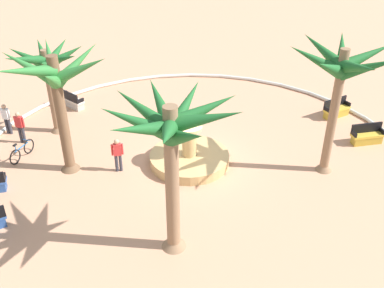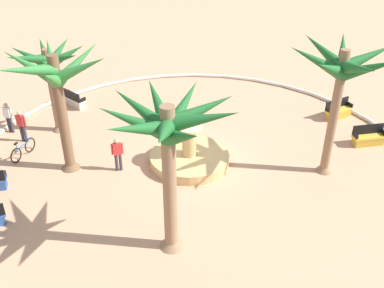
{
  "view_description": "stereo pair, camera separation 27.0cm",
  "coord_description": "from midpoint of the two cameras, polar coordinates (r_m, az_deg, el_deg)",
  "views": [
    {
      "loc": [
        12.4,
        11.77,
        11.39
      ],
      "look_at": [
        0.04,
        -0.03,
        1.0
      ],
      "focal_mm": 41.7,
      "sensor_mm": 36.0,
      "label": 1
    },
    {
      "loc": [
        12.21,
        11.96,
        11.39
      ],
      "look_at": [
        0.04,
        -0.03,
        1.0
      ],
      "focal_mm": 41.7,
      "sensor_mm": 36.0,
      "label": 2
    }
  ],
  "objects": [
    {
      "name": "bench_west",
      "position": [
        23.42,
        21.93,
        0.69
      ],
      "size": [
        1.6,
        1.33,
        1.0
      ],
      "color": "gold",
      "rests_on": "ground"
    },
    {
      "name": "bicycle_red_frame",
      "position": [
        22.15,
        -20.48,
        -0.69
      ],
      "size": [
        1.59,
        0.78,
        0.94
      ],
      "color": "black",
      "rests_on": "ground"
    },
    {
      "name": "fountain",
      "position": [
        20.36,
        0.05,
        -1.73
      ],
      "size": [
        3.63,
        3.63,
        1.94
      ],
      "color": "tan",
      "rests_on": "ground"
    },
    {
      "name": "plaza_curb",
      "position": [
        20.49,
        0.52,
        -2.14
      ],
      "size": [
        20.6,
        20.6,
        0.2
      ],
      "primitive_type": "torus",
      "color": "silver",
      "rests_on": "ground"
    },
    {
      "name": "palm_tree_far_side",
      "position": [
        13.58,
        -2.56,
        1.07
      ],
      "size": [
        4.35,
        4.27,
        5.83
      ],
      "color": "#8E6B4C",
      "rests_on": "ground"
    },
    {
      "name": "person_pedestrian_stroll",
      "position": [
        19.79,
        -9.12,
        -1.12
      ],
      "size": [
        0.45,
        0.36,
        1.63
      ],
      "color": "#33333D",
      "rests_on": "ground"
    },
    {
      "name": "ground_plane",
      "position": [
        20.54,
        0.52,
        -2.38
      ],
      "size": [
        80.0,
        80.0,
        0.0
      ],
      "primitive_type": "plane",
      "color": "tan"
    },
    {
      "name": "palm_tree_mid_plaza",
      "position": [
        22.65,
        -17.46,
        9.57
      ],
      "size": [
        3.79,
        3.78,
        4.63
      ],
      "color": "#8E6B4C",
      "rests_on": "ground"
    },
    {
      "name": "palm_tree_by_curb",
      "position": [
        18.73,
        19.01,
        8.54
      ],
      "size": [
        4.37,
        4.5,
        5.91
      ],
      "color": "#8E6B4C",
      "rests_on": "ground"
    },
    {
      "name": "palm_tree_near_fountain",
      "position": [
        18.94,
        -16.64,
        7.46
      ],
      "size": [
        4.61,
        4.23,
        5.61
      ],
      "color": "brown",
      "rests_on": "ground"
    },
    {
      "name": "bench_north",
      "position": [
        25.53,
        18.48,
        3.95
      ],
      "size": [
        1.68,
        0.92,
        1.0
      ],
      "color": "gold",
      "rests_on": "ground"
    },
    {
      "name": "person_cyclist_helmet",
      "position": [
        24.3,
        -22.17,
        3.33
      ],
      "size": [
        0.33,
        0.48,
        1.65
      ],
      "color": "#33333D",
      "rests_on": "ground"
    },
    {
      "name": "person_cyclist_photo",
      "position": [
        23.2,
        -20.66,
        2.35
      ],
      "size": [
        0.35,
        0.47,
        1.67
      ],
      "color": "#33333D",
      "rests_on": "ground"
    },
    {
      "name": "bench_southwest",
      "position": [
        26.28,
        -14.55,
        5.4
      ],
      "size": [
        0.6,
        1.63,
        1.0
      ],
      "color": "beige",
      "rests_on": "ground"
    }
  ]
}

